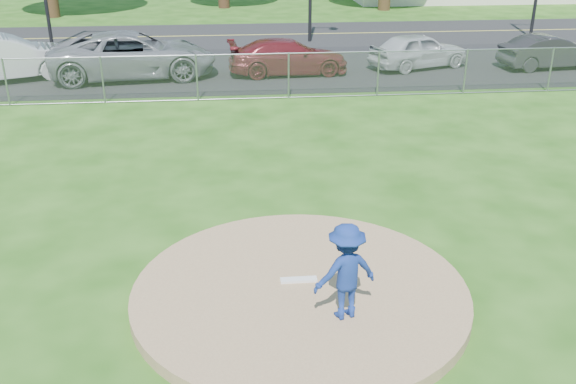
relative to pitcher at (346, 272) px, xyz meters
name	(u,v)px	position (x,y,z in m)	size (l,w,h in m)	color
ground	(262,117)	(-0.57, 10.82, -0.95)	(120.00, 120.00, 0.00)	#1F4D11
pitchers_mound	(300,293)	(-0.57, 0.82, -0.85)	(5.40, 5.40, 0.20)	#9A7854
pitching_rubber	(299,280)	(-0.57, 1.02, -0.73)	(0.60, 0.15, 0.04)	white
chain_link_fence	(258,77)	(-0.57, 12.82, -0.20)	(40.00, 0.06, 1.50)	gray
parking_lot	(252,68)	(-0.57, 17.32, -0.95)	(50.00, 8.00, 0.01)	black
street	(245,35)	(-0.57, 24.82, -0.95)	(60.00, 7.00, 0.01)	black
pitcher	(346,272)	(0.00, 0.00, 0.00)	(0.97, 0.56, 1.50)	navy
traffic_cone	(113,69)	(-5.81, 16.25, -0.59)	(0.36, 0.36, 0.70)	#F35E0C
parked_car_white	(4,58)	(-9.62, 16.26, -0.11)	(1.76, 5.05, 1.66)	silver
parked_car_gray	(133,55)	(-5.02, 16.27, -0.10)	(2.79, 6.06, 1.68)	gray
parked_car_darkred	(288,57)	(0.76, 16.27, -0.29)	(1.84, 4.52, 1.31)	maroon
parked_car_pearl	(419,50)	(5.98, 16.80, -0.26)	(1.62, 4.02, 1.37)	silver
parked_car_charcoal	(550,52)	(11.11, 16.26, -0.30)	(1.36, 3.89, 1.28)	#252527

